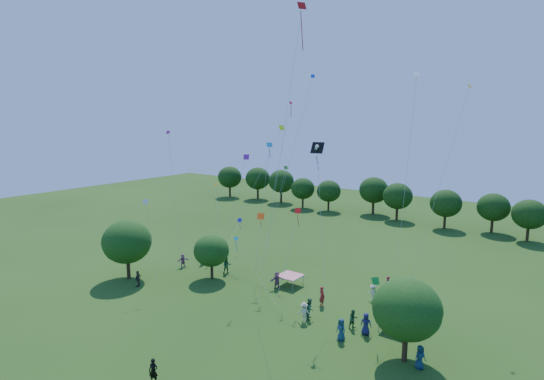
{
  "coord_description": "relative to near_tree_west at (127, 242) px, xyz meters",
  "views": [
    {
      "loc": [
        19.94,
        -13.68,
        16.64
      ],
      "look_at": [
        0.0,
        14.0,
        11.0
      ],
      "focal_mm": 28.0,
      "sensor_mm": 36.0,
      "label": 1
    }
  ],
  "objects": [
    {
      "name": "small_kite_15",
      "position": [
        14.47,
        1.65,
        1.12
      ],
      "size": [
        4.67,
        0.41,
        5.1
      ],
      "color": "#0B94B3"
    },
    {
      "name": "near_tree_west",
      "position": [
        0.0,
        0.0,
        0.0
      ],
      "size": [
        5.08,
        5.08,
        6.33
      ],
      "color": "#422B19",
      "rests_on": "ground"
    },
    {
      "name": "crowd_person_1",
      "position": [
        23.71,
        12.38,
        -3.2
      ],
      "size": [
        0.46,
        0.66,
        1.67
      ],
      "primitive_type": "imported",
      "rotation": [
        0.0,
        0.0,
        4.82
      ],
      "color": "maroon",
      "rests_on": "ground"
    },
    {
      "name": "pirate_kite",
      "position": [
        19.84,
        5.04,
        9.98
      ],
      "size": [
        3.63,
        3.77,
        13.51
      ],
      "color": "black"
    },
    {
      "name": "small_kite_3",
      "position": [
        12.06,
        10.65,
        4.9
      ],
      "size": [
        0.43,
        5.06,
        10.45
      ],
      "color": "#2E7916"
    },
    {
      "name": "tent_red_stripe",
      "position": [
        15.01,
        8.36,
        -3.0
      ],
      "size": [
        2.2,
        2.2,
        1.1
      ],
      "color": "red",
      "rests_on": "ground"
    },
    {
      "name": "small_kite_12",
      "position": [
        12.69,
        12.91,
        10.61
      ],
      "size": [
        1.08,
        8.85,
        20.32
      ],
      "color": "blue"
    },
    {
      "name": "crowd_person_2",
      "position": [
        7.5,
        7.2,
        -3.11
      ],
      "size": [
        0.96,
        1.02,
        1.85
      ],
      "primitive_type": "imported",
      "rotation": [
        0.0,
        0.0,
        0.88
      ],
      "color": "#296039",
      "rests_on": "ground"
    },
    {
      "name": "crowd_person_7",
      "position": [
        3.16,
        7.84,
        -3.17
      ],
      "size": [
        0.65,
        0.42,
        1.73
      ],
      "primitive_type": "imported",
      "rotation": [
        0.0,
        0.0,
        3.14
      ],
      "color": "maroon",
      "rests_on": "ground"
    },
    {
      "name": "red_high_kite",
      "position": [
        18.08,
        3.99,
        16.83
      ],
      "size": [
        1.57,
        4.81,
        24.77
      ],
      "color": "red"
    },
    {
      "name": "small_kite_10",
      "position": [
        8.89,
        13.3,
        8.91
      ],
      "size": [
        4.35,
        6.97,
        14.76
      ],
      "color": "#E1FF16"
    },
    {
      "name": "small_kite_4",
      "position": [
        3.89,
        13.29,
        -0.41
      ],
      "size": [
        2.53,
        6.28,
        3.04
      ],
      "color": "#1912B6"
    },
    {
      "name": "small_kite_5",
      "position": [
        3.02,
        3.83,
        7.26
      ],
      "size": [
        2.95,
        1.45,
        14.24
      ],
      "color": "#91187B"
    },
    {
      "name": "small_kite_11",
      "position": [
        26.31,
        2.84,
        0.37
      ],
      "size": [
        1.58,
        0.62,
        3.78
      ],
      "color": "#18842A"
    },
    {
      "name": "crowd_person_11",
      "position": [
        2.03,
        5.82,
        -3.27
      ],
      "size": [
        0.99,
        1.52,
        1.53
      ],
      "primitive_type": "imported",
      "rotation": [
        0.0,
        0.0,
        1.21
      ],
      "color": "#9A5A83",
      "rests_on": "ground"
    },
    {
      "name": "man_in_black",
      "position": [
        16.86,
        -10.28,
        -3.21
      ],
      "size": [
        0.73,
        0.63,
        1.65
      ],
      "primitive_type": "imported",
      "rotation": [
        0.0,
        0.0,
        0.48
      ],
      "color": "black",
      "rests_on": "ground"
    },
    {
      "name": "small_kite_8",
      "position": [
        17.48,
        5.36,
        3.31
      ],
      "size": [
        0.79,
        4.41,
        7.42
      ],
      "color": "red"
    },
    {
      "name": "crowd_person_5",
      "position": [
        14.38,
        6.97,
        -3.16
      ],
      "size": [
        1.36,
        1.7,
        1.75
      ],
      "primitive_type": "imported",
      "rotation": [
        0.0,
        0.0,
        1.01
      ],
      "color": "#864E6C",
      "rests_on": "ground"
    },
    {
      "name": "crowd_person_4",
      "position": [
        24.9,
        8.08,
        -3.17
      ],
      "size": [
        1.05,
        1.05,
        1.74
      ],
      "primitive_type": "imported",
      "rotation": [
        0.0,
        0.0,
        5.49
      ],
      "color": "#473E39",
      "rests_on": "ground"
    },
    {
      "name": "small_kite_1",
      "position": [
        12.44,
        6.84,
        2.63
      ],
      "size": [
        1.07,
        0.73,
        6.15
      ],
      "color": "#F74D0D"
    },
    {
      "name": "crowd_person_8",
      "position": [
        20.38,
        3.29,
        -3.14
      ],
      "size": [
        0.68,
        0.97,
        1.79
      ],
      "primitive_type": "imported",
      "rotation": [
        0.0,
        0.0,
        1.83
      ],
      "color": "#275C3F",
      "rests_on": "ground"
    },
    {
      "name": "small_kite_0",
      "position": [
        12.56,
        10.27,
        9.19
      ],
      "size": [
        1.17,
        4.71,
        17.25
      ],
      "color": "red"
    },
    {
      "name": "near_tree_east",
      "position": [
        29.02,
        1.64,
        -0.2
      ],
      "size": [
        4.71,
        4.71,
        5.96
      ],
      "color": "#422B19",
      "rests_on": "ground"
    },
    {
      "name": "near_tree_north",
      "position": [
        7.19,
        5.17,
        -0.96
      ],
      "size": [
        3.74,
        3.74,
        4.76
      ],
      "color": "#422B19",
      "rests_on": "ground"
    },
    {
      "name": "crowd_person_0",
      "position": [
        25.33,
        3.51,
        -3.15
      ],
      "size": [
        0.96,
        0.66,
        1.76
      ],
      "primitive_type": "imported",
      "rotation": [
        0.0,
        0.0,
        3.38
      ],
      "color": "#1B1B4E",
      "rests_on": "ground"
    },
    {
      "name": "crowd_person_13",
      "position": [
        19.99,
        6.07,
        -3.12
      ],
      "size": [
        0.81,
        0.69,
        1.84
      ],
      "primitive_type": "imported",
      "rotation": [
        0.0,
        0.0,
        2.72
      ],
      "color": "maroon",
      "rests_on": "ground"
    },
    {
      "name": "crowd_person_10",
      "position": [
        2.67,
        -0.8,
        -3.22
      ],
      "size": [
        0.77,
        1.05,
        1.64
      ],
      "primitive_type": "imported",
      "rotation": [
        0.0,
        0.0,
        5.11
      ],
      "color": "#37302C",
      "rests_on": "ground"
    },
    {
      "name": "small_kite_7",
      "position": [
        11.59,
        9.1,
        7.77
      ],
      "size": [
        0.66,
        3.1,
        13.04
      ],
      "color": "#0B68AA"
    },
    {
      "name": "crowd_person_3",
      "position": [
        20.28,
        2.52,
        -3.2
      ],
      "size": [
        1.2,
        0.9,
        1.68
      ],
      "primitive_type": "imported",
      "rotation": [
        0.0,
        0.0,
        3.56
      ],
      "color": "beige",
      "rests_on": "ground"
    },
    {
      "name": "crowd_person_12",
      "position": [
        24.15,
        1.57,
        -3.17
      ],
      "size": [
        0.95,
        0.68,
        1.74
      ],
      "primitive_type": "imported",
      "rotation": [
        0.0,
        0.0,
        6.0
      ],
      "color": "navy",
      "rests_on": "ground"
    },
    {
      "name": "small_kite_6",
      "position": [
        4.25,
        -0.5,
        3.51
      ],
      "size": [
        1.53,
        0.45,
        7.78
      ],
      "color": "silver"
    },
    {
      "name": "treeline",
      "position": [
        15.81,
        43.16,
        0.06
      ],
      "size": [
        88.01,
        8.77,
        6.77
      ],
      "color": "#422B19",
      "rests_on": "ground"
    },
    {
      "name": "crowd_person_14",
      "position": [
        24.11,
        3.84,
        -3.25
      ],
      "size": [
        0.78,
        0.88,
        1.58
      ],
      "primitive_type": "imported",
      "rotation": [
        0.0,
        0.0,
        0.99
      ],
      "color": "#204C27",
      "rests_on": "ground"
    },
    {
      "name": "small_kite_2",
      "position": [
        2.82,
        10.79,
        2.99
      ],
      "size": [
        4.42,
        4.15,
        7.72
      ],
      "color": "#F3AB15"
    },
    {
      "name": "crowd_person_6",
      "position": [
        30.18,
        1.29,
        -3.2
      ],
      "size": [
        0.83,
        0.93,
        1.67
      ],
      "primitive_type": "imported",
      "rotation": [
        0.0,
        0.0,
        0.98
      ],
      "color": "#1A354D",
      "rests_on": "ground"
    },
    {
      "name": "crowd_person_9",
      "position": [
        23.24,
        9.91,
        -3.27
      ],
      "size": [
        1.09,
        0.86,
        1.52
      ],
      "primitive_type": "imported",
      "rotation": [
        0.0,
        0.0,
        3.63
      ],
      "color": "beige",
      "rests_on": "ground"
    },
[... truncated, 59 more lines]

